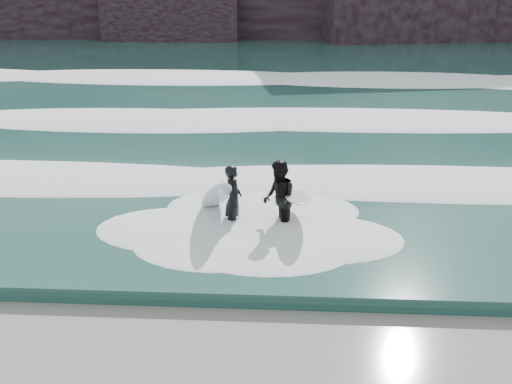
# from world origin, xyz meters

# --- Properties ---
(sea) EXTENTS (90.00, 52.00, 0.30)m
(sea) POSITION_xyz_m (0.00, 29.00, 0.15)
(sea) COLOR #1D4840
(sea) RESTS_ON ground
(foam_near) EXTENTS (60.00, 3.20, 0.20)m
(foam_near) POSITION_xyz_m (0.00, 9.00, 0.40)
(foam_near) COLOR white
(foam_near) RESTS_ON sea
(foam_mid) EXTENTS (60.00, 4.00, 0.24)m
(foam_mid) POSITION_xyz_m (0.00, 16.00, 0.42)
(foam_mid) COLOR white
(foam_mid) RESTS_ON sea
(foam_far) EXTENTS (60.00, 4.80, 0.30)m
(foam_far) POSITION_xyz_m (0.00, 25.00, 0.45)
(foam_far) COLOR white
(foam_far) RESTS_ON sea
(surfer_left) EXTENTS (1.21, 2.09, 1.59)m
(surfer_left) POSITION_xyz_m (-0.27, 6.48, 0.81)
(surfer_left) COLOR black
(surfer_left) RESTS_ON ground
(surfer_right) EXTENTS (1.19, 2.20, 1.74)m
(surfer_right) POSITION_xyz_m (0.95, 6.35, 0.88)
(surfer_right) COLOR black
(surfer_right) RESTS_ON ground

